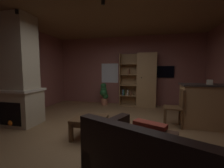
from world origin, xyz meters
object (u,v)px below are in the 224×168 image
object	(u,v)px
bookshelf_cabinet	(144,80)
potted_floor_plant	(104,93)
dining_chair	(177,105)
wall_mounted_tv	(163,72)
table_book_0	(86,117)
stone_fireplace	(19,76)
kitchen_bar_counter	(215,106)
tissue_box	(210,82)
coffee_table	(90,122)

from	to	relation	value
bookshelf_cabinet	potted_floor_plant	size ratio (longest dim) A/B	2.29
dining_chair	wall_mounted_tv	size ratio (longest dim) A/B	1.17
table_book_0	wall_mounted_tv	size ratio (longest dim) A/B	0.14
stone_fireplace	table_book_0	world-z (taller)	stone_fireplace
kitchen_bar_counter	potted_floor_plant	distance (m)	3.64
wall_mounted_tv	tissue_box	bearing A→B (deg)	-68.02
stone_fireplace	bookshelf_cabinet	xyz separation A→B (m)	(2.99, 2.65, -0.23)
tissue_box	wall_mounted_tv	size ratio (longest dim) A/B	0.15
wall_mounted_tv	bookshelf_cabinet	bearing A→B (deg)	-163.28
tissue_box	dining_chair	bearing A→B (deg)	-175.33
tissue_box	table_book_0	size ratio (longest dim) A/B	1.07
stone_fireplace	table_book_0	xyz separation A→B (m)	(1.92, -0.33, -0.79)
tissue_box	coffee_table	world-z (taller)	tissue_box
kitchen_bar_counter	wall_mounted_tv	xyz separation A→B (m)	(-1.00, 2.00, 0.79)
coffee_table	potted_floor_plant	distance (m)	2.88
coffee_table	wall_mounted_tv	world-z (taller)	wall_mounted_tv
bookshelf_cabinet	potted_floor_plant	bearing A→B (deg)	-174.95
table_book_0	coffee_table	bearing A→B (deg)	17.27
coffee_table	table_book_0	distance (m)	0.12
wall_mounted_tv	stone_fireplace	bearing A→B (deg)	-142.25
bookshelf_cabinet	coffee_table	size ratio (longest dim) A/B	3.14
bookshelf_cabinet	potted_floor_plant	world-z (taller)	bookshelf_cabinet
potted_floor_plant	coffee_table	bearing A→B (deg)	-79.30
stone_fireplace	coffee_table	size ratio (longest dim) A/B	4.21
bookshelf_cabinet	wall_mounted_tv	size ratio (longest dim) A/B	2.57
stone_fireplace	table_book_0	bearing A→B (deg)	-9.79
wall_mounted_tv	table_book_0	bearing A→B (deg)	-119.09
kitchen_bar_counter	table_book_0	xyz separation A→B (m)	(-2.78, -1.19, -0.10)
stone_fireplace	tissue_box	xyz separation A→B (m)	(4.53, 0.80, -0.12)
table_book_0	dining_chair	distance (m)	2.19
stone_fireplace	bookshelf_cabinet	distance (m)	4.00
table_book_0	dining_chair	bearing A→B (deg)	29.40
dining_chair	potted_floor_plant	distance (m)	2.96
tissue_box	table_book_0	bearing A→B (deg)	-156.54
kitchen_bar_counter	dining_chair	bearing A→B (deg)	-172.18
stone_fireplace	potted_floor_plant	size ratio (longest dim) A/B	3.08
table_book_0	kitchen_bar_counter	bearing A→B (deg)	23.26
tissue_box	wall_mounted_tv	world-z (taller)	wall_mounted_tv
bookshelf_cabinet	tissue_box	distance (m)	2.40
tissue_box	potted_floor_plant	xyz separation A→B (m)	(-3.07, 1.71, -0.64)
stone_fireplace	tissue_box	bearing A→B (deg)	10.03
kitchen_bar_counter	table_book_0	distance (m)	3.02
coffee_table	dining_chair	bearing A→B (deg)	29.82
dining_chair	stone_fireplace	bearing A→B (deg)	-169.00
stone_fireplace	table_book_0	size ratio (longest dim) A/B	24.02
table_book_0	potted_floor_plant	distance (m)	2.88
stone_fireplace	coffee_table	xyz separation A→B (m)	(1.99, -0.31, -0.89)
stone_fireplace	dining_chair	distance (m)	3.96
stone_fireplace	wall_mounted_tv	size ratio (longest dim) A/B	3.45
potted_floor_plant	bookshelf_cabinet	bearing A→B (deg)	5.05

